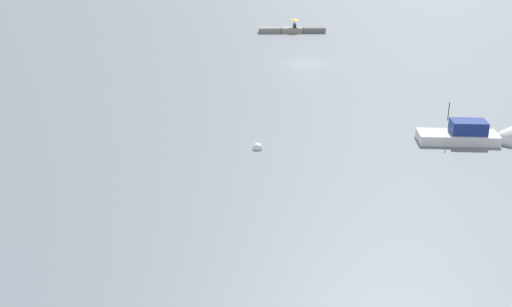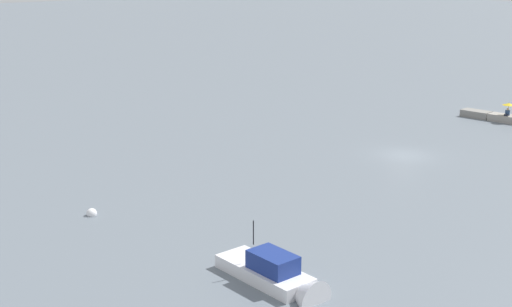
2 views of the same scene
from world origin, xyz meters
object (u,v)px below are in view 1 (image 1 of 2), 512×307
Objects in this scene: umbrella_open_yellow at (295,19)px; person_seated_blue_left at (295,26)px; mooring_buoy_near at (258,148)px; motorboat_white_near at (473,137)px.

person_seated_blue_left is at bearing 92.41° from umbrella_open_yellow.
mooring_buoy_near is at bearing 75.92° from person_seated_blue_left.
motorboat_white_near is 14.92m from mooring_buoy_near.
umbrella_open_yellow is 43.79m from mooring_buoy_near.
person_seated_blue_left is 0.58× the size of umbrella_open_yellow.
mooring_buoy_near is (6.22, 43.32, -1.69)m from umbrella_open_yellow.
motorboat_white_near is at bearing 101.55° from umbrella_open_yellow.
umbrella_open_yellow is at bearing -163.57° from motorboat_white_near.
person_seated_blue_left is 0.11× the size of motorboat_white_near.
person_seated_blue_left is at bearing -163.52° from motorboat_white_near.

